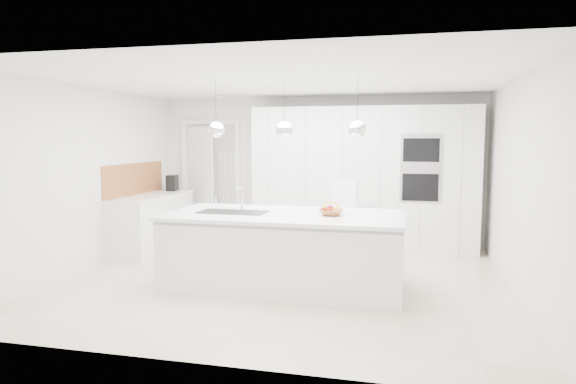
% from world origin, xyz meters
% --- Properties ---
extents(floor, '(5.50, 5.50, 0.00)m').
position_xyz_m(floor, '(0.00, 0.00, 0.00)').
color(floor, beige).
rests_on(floor, ground).
extents(wall_back, '(5.50, 0.00, 5.50)m').
position_xyz_m(wall_back, '(0.00, 2.50, 1.25)').
color(wall_back, silver).
rests_on(wall_back, ground).
extents(wall_left, '(0.00, 5.00, 5.00)m').
position_xyz_m(wall_left, '(-2.75, 0.00, 1.25)').
color(wall_left, silver).
rests_on(wall_left, ground).
extents(ceiling, '(5.50, 5.50, 0.00)m').
position_xyz_m(ceiling, '(0.00, 0.00, 2.50)').
color(ceiling, white).
rests_on(ceiling, wall_back).
extents(tall_cabinets, '(3.60, 0.60, 2.30)m').
position_xyz_m(tall_cabinets, '(0.80, 2.20, 1.15)').
color(tall_cabinets, white).
rests_on(tall_cabinets, floor).
extents(oven_stack, '(0.62, 0.04, 1.05)m').
position_xyz_m(oven_stack, '(1.70, 1.89, 1.35)').
color(oven_stack, '#A5A5A8').
rests_on(oven_stack, tall_cabinets).
extents(doorway_frame, '(1.11, 0.08, 2.13)m').
position_xyz_m(doorway_frame, '(-1.95, 2.47, 1.02)').
color(doorway_frame, white).
rests_on(doorway_frame, floor).
extents(hallway_door, '(0.76, 0.38, 2.00)m').
position_xyz_m(hallway_door, '(-2.20, 2.42, 1.00)').
color(hallway_door, white).
rests_on(hallway_door, floor).
extents(radiator, '(0.32, 0.04, 1.40)m').
position_xyz_m(radiator, '(-1.63, 2.46, 0.85)').
color(radiator, white).
rests_on(radiator, floor).
extents(left_base_cabinets, '(0.60, 1.80, 0.86)m').
position_xyz_m(left_base_cabinets, '(-2.45, 1.20, 0.43)').
color(left_base_cabinets, white).
rests_on(left_base_cabinets, floor).
extents(left_worktop, '(0.62, 1.82, 0.04)m').
position_xyz_m(left_worktop, '(-2.45, 1.20, 0.88)').
color(left_worktop, white).
rests_on(left_worktop, left_base_cabinets).
extents(oak_backsplash, '(0.02, 1.80, 0.50)m').
position_xyz_m(oak_backsplash, '(-2.74, 1.20, 1.15)').
color(oak_backsplash, '#AE6533').
rests_on(oak_backsplash, wall_left).
extents(island_base, '(2.80, 1.20, 0.86)m').
position_xyz_m(island_base, '(0.10, -0.30, 0.43)').
color(island_base, white).
rests_on(island_base, floor).
extents(island_worktop, '(2.84, 1.40, 0.04)m').
position_xyz_m(island_worktop, '(0.10, -0.25, 0.88)').
color(island_worktop, white).
rests_on(island_worktop, island_base).
extents(island_sink, '(0.84, 0.44, 0.18)m').
position_xyz_m(island_sink, '(-0.55, -0.30, 0.82)').
color(island_sink, '#3F3F42').
rests_on(island_sink, island_worktop).
extents(island_tap, '(0.02, 0.02, 0.30)m').
position_xyz_m(island_tap, '(-0.50, -0.10, 1.05)').
color(island_tap, white).
rests_on(island_tap, island_worktop).
extents(pendant_left, '(0.20, 0.20, 0.20)m').
position_xyz_m(pendant_left, '(-0.75, -0.30, 1.90)').
color(pendant_left, white).
rests_on(pendant_left, ceiling).
extents(pendant_mid, '(0.20, 0.20, 0.20)m').
position_xyz_m(pendant_mid, '(0.10, -0.30, 1.90)').
color(pendant_mid, white).
rests_on(pendant_mid, ceiling).
extents(pendant_right, '(0.20, 0.20, 0.20)m').
position_xyz_m(pendant_right, '(0.95, -0.30, 1.90)').
color(pendant_right, white).
rests_on(pendant_right, ceiling).
extents(fruit_bowl, '(0.30, 0.30, 0.07)m').
position_xyz_m(fruit_bowl, '(0.66, -0.27, 0.94)').
color(fruit_bowl, '#AE6533').
rests_on(fruit_bowl, island_worktop).
extents(espresso_machine, '(0.20, 0.28, 0.27)m').
position_xyz_m(espresso_machine, '(-2.43, 1.90, 1.03)').
color(espresso_machine, black).
rests_on(espresso_machine, left_worktop).
extents(bar_stool_left, '(0.53, 0.64, 1.21)m').
position_xyz_m(bar_stool_left, '(0.66, 0.68, 0.61)').
color(bar_stool_left, white).
rests_on(bar_stool_left, floor).
extents(bar_stool_right, '(0.40, 0.50, 0.97)m').
position_xyz_m(bar_stool_right, '(1.00, 0.50, 0.48)').
color(bar_stool_right, white).
rests_on(bar_stool_right, floor).
extents(apple_a, '(0.08, 0.08, 0.08)m').
position_xyz_m(apple_a, '(0.64, -0.25, 0.97)').
color(apple_a, '#AD1313').
rests_on(apple_a, fruit_bowl).
extents(apple_b, '(0.07, 0.07, 0.07)m').
position_xyz_m(apple_b, '(0.59, -0.27, 0.97)').
color(apple_b, '#AD1313').
rests_on(apple_b, fruit_bowl).
extents(apple_c, '(0.07, 0.07, 0.07)m').
position_xyz_m(apple_c, '(0.64, -0.32, 0.96)').
color(apple_c, '#AD1313').
rests_on(apple_c, fruit_bowl).
extents(banana_bunch, '(0.23, 0.16, 0.20)m').
position_xyz_m(banana_bunch, '(0.65, -0.28, 1.01)').
color(banana_bunch, yellow).
rests_on(banana_bunch, fruit_bowl).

